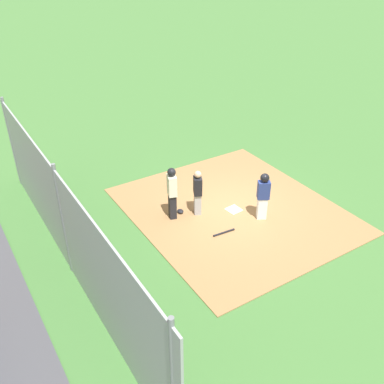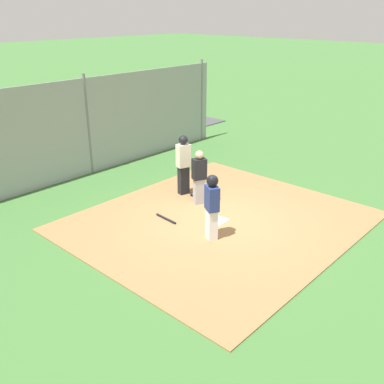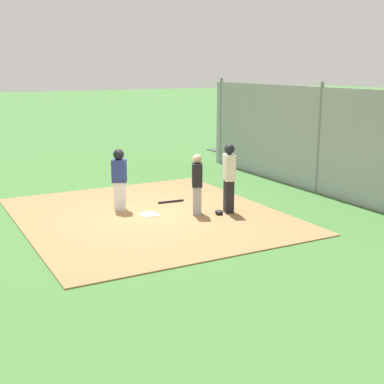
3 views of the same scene
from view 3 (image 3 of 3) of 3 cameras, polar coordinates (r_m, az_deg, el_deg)
The scene contains 10 objects.
ground_plane at distance 13.87m, azimuth -4.59°, elevation -2.59°, with size 140.00×140.00×0.00m, color #3D6B33.
dirt_infield at distance 13.87m, azimuth -4.60°, elevation -2.53°, with size 7.20×6.40×0.03m, color olive.
home_plate at distance 13.86m, azimuth -4.60°, elevation -2.44°, with size 0.44×0.44×0.02m, color white.
catcher at distance 13.71m, azimuth 0.55°, elevation 0.91°, with size 0.46×0.40×1.58m.
umpire at distance 13.90m, azimuth 3.99°, elevation 1.68°, with size 0.44×0.36×1.82m.
runner at distance 14.24m, azimuth -7.81°, elevation 1.77°, with size 0.41×0.46×1.65m.
baseball_bat at distance 15.07m, azimuth -2.28°, elevation -1.02°, with size 0.06×0.06×0.77m, color black.
catcher_mask at distance 13.87m, azimuth 2.92°, elevation -2.18°, with size 0.24×0.20×0.12m, color black.
backstop_fence at distance 16.56m, azimuth 13.49°, elevation 5.37°, with size 12.00×0.10×3.35m.
parked_car_blue at distance 21.13m, azimuth 17.25°, elevation 4.09°, with size 4.36×2.24×1.28m.
Camera 3 is at (-12.23, 5.32, 3.81)m, focal length 49.74 mm.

